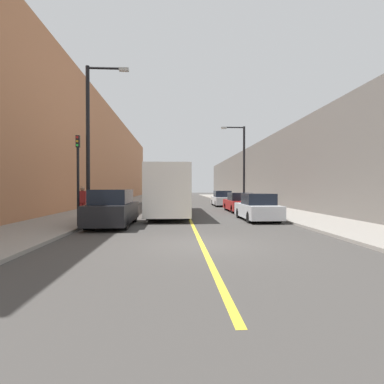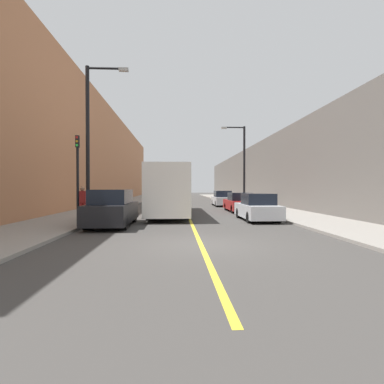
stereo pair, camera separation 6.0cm
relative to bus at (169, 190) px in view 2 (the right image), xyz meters
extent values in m
plane|color=#3F3D3A|center=(1.30, -11.34, -1.72)|extent=(200.00, 200.00, 0.00)
cube|color=gray|center=(-5.76, 18.66, -1.66)|extent=(3.82, 72.00, 0.12)
cube|color=gray|center=(8.35, 18.66, -1.66)|extent=(3.82, 72.00, 0.12)
cube|color=#B2724C|center=(-9.67, 18.66, 4.26)|extent=(4.00, 72.00, 11.96)
cube|color=#66605B|center=(12.26, 18.66, 1.92)|extent=(4.00, 72.00, 7.29)
cube|color=gold|center=(1.30, 18.66, -1.72)|extent=(0.16, 72.00, 0.01)
cube|color=silver|center=(0.00, 0.01, 0.03)|extent=(2.52, 11.91, 2.92)
cube|color=black|center=(0.00, -5.92, 0.54)|extent=(2.14, 0.04, 1.31)
cylinder|color=black|center=(-0.98, -3.69, -1.24)|extent=(0.55, 0.97, 0.97)
cylinder|color=black|center=(0.98, -3.69, -1.24)|extent=(0.55, 0.97, 0.97)
cylinder|color=black|center=(-0.98, 3.70, -1.24)|extent=(0.55, 0.97, 0.97)
cylinder|color=black|center=(0.98, 3.70, -1.24)|extent=(0.55, 0.97, 0.97)
cube|color=black|center=(-2.65, -6.27, -1.06)|extent=(1.90, 4.91, 0.91)
cube|color=black|center=(-2.65, -6.52, -0.27)|extent=(1.67, 2.70, 0.68)
cube|color=black|center=(-2.65, -8.70, -0.90)|extent=(1.62, 0.04, 0.41)
cylinder|color=black|center=(-3.39, -7.79, -1.38)|extent=(0.42, 0.68, 0.68)
cylinder|color=black|center=(-1.91, -7.79, -1.38)|extent=(0.42, 0.68, 0.68)
cylinder|color=black|center=(-3.39, -4.75, -1.38)|extent=(0.42, 0.68, 0.68)
cylinder|color=black|center=(-1.91, -4.75, -1.38)|extent=(0.42, 0.68, 0.68)
cube|color=silver|center=(5.15, -4.22, -1.17)|extent=(1.79, 4.32, 0.74)
cube|color=black|center=(5.15, -4.44, -0.48)|extent=(1.58, 1.95, 0.63)
cube|color=black|center=(5.15, -6.36, -1.04)|extent=(1.53, 0.04, 0.33)
cylinder|color=black|center=(4.45, -5.57, -1.41)|extent=(0.39, 0.62, 0.62)
cylinder|color=black|center=(5.85, -5.57, -1.41)|extent=(0.39, 0.62, 0.62)
cylinder|color=black|center=(4.45, -2.88, -1.41)|extent=(0.39, 0.62, 0.62)
cylinder|color=black|center=(5.85, -2.88, -1.41)|extent=(0.39, 0.62, 0.62)
cube|color=maroon|center=(5.42, 1.92, -1.18)|extent=(1.79, 4.70, 0.71)
cube|color=black|center=(5.42, 1.68, -0.53)|extent=(1.58, 2.12, 0.60)
cube|color=black|center=(5.42, -0.40, -1.06)|extent=(1.52, 0.04, 0.32)
cylinder|color=black|center=(4.72, 0.46, -1.41)|extent=(0.39, 0.62, 0.62)
cylinder|color=black|center=(6.12, 0.46, -1.41)|extent=(0.39, 0.62, 0.62)
cylinder|color=black|center=(4.72, 3.37, -1.41)|extent=(0.39, 0.62, 0.62)
cylinder|color=black|center=(6.12, 3.37, -1.41)|extent=(0.39, 0.62, 0.62)
cube|color=silver|center=(5.22, 9.23, -1.16)|extent=(1.78, 4.33, 0.75)
cube|color=black|center=(5.22, 9.01, -0.47)|extent=(1.57, 1.95, 0.63)
cube|color=black|center=(5.22, 7.09, -1.03)|extent=(1.51, 0.04, 0.34)
cylinder|color=black|center=(4.52, 7.88, -1.41)|extent=(0.39, 0.62, 0.62)
cylinder|color=black|center=(5.91, 7.88, -1.41)|extent=(0.39, 0.62, 0.62)
cylinder|color=black|center=(4.52, 10.57, -1.41)|extent=(0.39, 0.62, 0.62)
cylinder|color=black|center=(5.91, 10.57, -1.41)|extent=(0.39, 0.62, 0.62)
cylinder|color=black|center=(-4.15, -5.27, 2.46)|extent=(0.20, 0.20, 8.12)
cylinder|color=black|center=(-3.20, -5.27, 6.42)|extent=(1.88, 0.12, 0.12)
cube|color=#999993|center=(-2.26, -5.27, 6.37)|extent=(0.50, 0.24, 0.16)
cylinder|color=black|center=(6.74, 5.92, 2.08)|extent=(0.20, 0.20, 7.37)
cylinder|color=black|center=(5.80, 5.92, 5.67)|extent=(1.88, 0.12, 0.12)
cube|color=#999993|center=(4.86, 5.92, 5.62)|extent=(0.50, 0.24, 0.16)
cylinder|color=black|center=(-4.05, -7.21, 0.21)|extent=(0.12, 0.12, 3.61)
cube|color=black|center=(-4.05, -7.21, 2.29)|extent=(0.16, 0.16, 0.55)
cylinder|color=#B21919|center=(-4.05, -7.30, 2.47)|extent=(0.11, 0.02, 0.11)
cylinder|color=gold|center=(-4.05, -7.30, 2.29)|extent=(0.11, 0.02, 0.11)
cylinder|color=#26E53F|center=(-4.05, -7.30, 2.11)|extent=(0.11, 0.02, 0.11)
cylinder|color=maroon|center=(-5.04, -3.58, -1.16)|extent=(0.18, 0.18, 0.88)
cylinder|color=maroon|center=(-4.86, -3.58, -1.16)|extent=(0.18, 0.18, 0.88)
cube|color=maroon|center=(-4.95, -3.58, -0.38)|extent=(0.40, 0.22, 0.69)
sphere|color=#8C664C|center=(-4.95, -3.58, 0.10)|extent=(0.26, 0.26, 0.26)
camera|label=1|loc=(0.41, -21.23, 0.17)|focal=28.00mm
camera|label=2|loc=(0.47, -21.24, 0.17)|focal=28.00mm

